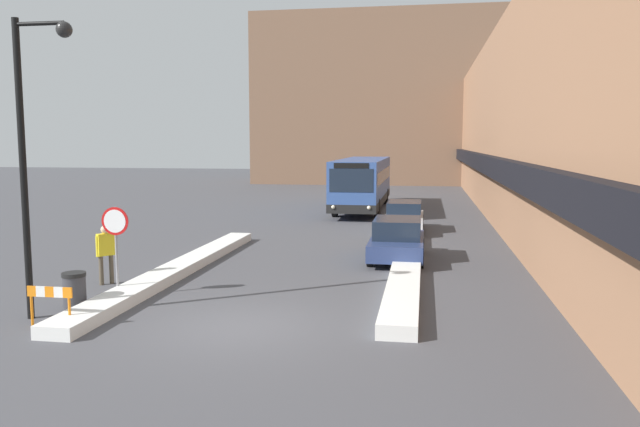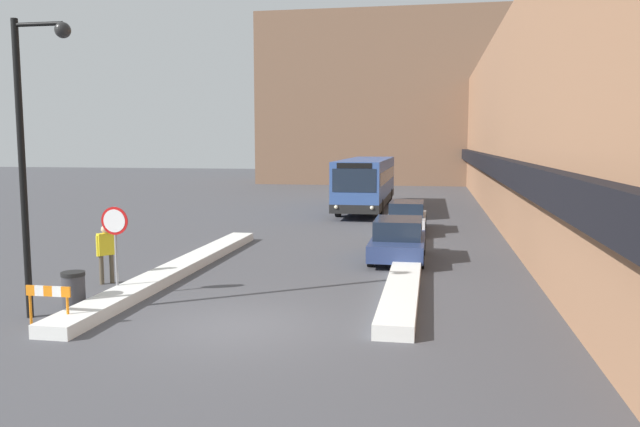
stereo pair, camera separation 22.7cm
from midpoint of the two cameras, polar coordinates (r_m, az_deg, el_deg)
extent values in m
plane|color=#47474C|center=(14.58, -7.90, -10.21)|extent=(160.00, 160.00, 0.00)
cube|color=#996B4C|center=(37.75, 18.50, 7.45)|extent=(5.00, 60.00, 9.97)
cube|color=black|center=(37.44, 14.22, 4.63)|extent=(0.50, 60.00, 0.90)
cube|color=brown|center=(64.09, 5.85, 10.28)|extent=(26.00, 8.00, 16.72)
cube|color=silver|center=(20.53, -13.14, -4.94)|extent=(0.90, 13.87, 0.31)
cube|color=silver|center=(20.72, 7.64, -4.66)|extent=(0.90, 15.04, 0.35)
cube|color=#335193|center=(38.47, 3.77, 2.99)|extent=(2.60, 12.31, 2.69)
cube|color=black|center=(38.56, 3.76, 1.34)|extent=(2.62, 12.33, 0.47)
cube|color=#192333|center=(38.45, 3.77, 3.55)|extent=(2.63, 11.32, 0.74)
cube|color=#192333|center=(32.33, 2.67, 3.03)|extent=(2.29, 0.03, 1.21)
cube|color=black|center=(32.30, 2.67, 4.39)|extent=(1.82, 0.03, 0.28)
sphere|color=#F2EAC6|center=(32.57, 1.01, 0.59)|extent=(0.20, 0.20, 0.20)
sphere|color=#F2EAC6|center=(32.34, 4.30, 0.53)|extent=(0.20, 0.20, 0.20)
cylinder|color=black|center=(34.95, 1.19, 0.56)|extent=(0.28, 1.05, 1.05)
cylinder|color=black|center=(34.69, 5.06, 0.49)|extent=(0.28, 1.05, 1.05)
cylinder|color=black|center=(42.48, 2.69, 1.62)|extent=(0.28, 1.05, 1.05)
cylinder|color=black|center=(42.26, 5.88, 1.57)|extent=(0.28, 1.05, 1.05)
cube|color=navy|center=(22.31, 6.77, -2.92)|extent=(1.85, 4.20, 0.57)
cube|color=#192333|center=(22.32, 6.81, -1.31)|extent=(1.63, 2.31, 0.67)
cylinder|color=black|center=(21.04, 8.89, -4.15)|extent=(0.20, 0.61, 0.61)
cylinder|color=black|center=(21.13, 4.29, -4.04)|extent=(0.20, 0.61, 0.61)
cylinder|color=black|center=(23.61, 8.97, -2.98)|extent=(0.20, 0.61, 0.61)
cylinder|color=black|center=(23.68, 4.87, -2.89)|extent=(0.20, 0.61, 0.61)
cube|color=#B7B7BC|center=(29.52, 7.47, -0.63)|extent=(1.76, 4.38, 0.51)
cube|color=#192333|center=(29.56, 7.50, 0.50)|extent=(1.55, 2.41, 0.63)
cylinder|color=black|center=(28.18, 8.99, -1.39)|extent=(0.20, 0.65, 0.65)
cylinder|color=black|center=(28.24, 5.74, -1.32)|extent=(0.20, 0.65, 0.65)
cylinder|color=black|center=(30.88, 9.05, -0.70)|extent=(0.20, 0.65, 0.65)
cylinder|color=black|center=(30.93, 6.08, -0.64)|extent=(0.20, 0.65, 0.65)
cylinder|color=gray|center=(17.73, -18.46, -3.38)|extent=(0.07, 0.07, 2.46)
cylinder|color=red|center=(17.59, -18.59, -0.67)|extent=(0.76, 0.03, 0.76)
cylinder|color=white|center=(17.58, -18.61, -0.67)|extent=(0.62, 0.01, 0.62)
cylinder|color=black|center=(16.13, -25.86, 3.43)|extent=(0.16, 0.16, 6.99)
cylinder|color=black|center=(16.00, -24.66, 15.51)|extent=(1.20, 0.10, 0.10)
sphere|color=black|center=(15.65, -22.75, 15.25)|extent=(0.36, 0.36, 0.36)
cylinder|color=brown|center=(19.52, -19.69, -4.92)|extent=(0.13, 0.13, 0.86)
cylinder|color=brown|center=(19.62, -18.85, -4.83)|extent=(0.13, 0.13, 0.86)
cube|color=yellow|center=(19.44, -19.35, -2.69)|extent=(0.47, 0.50, 0.65)
sphere|color=beige|center=(19.37, -19.40, -1.39)|extent=(0.24, 0.24, 0.24)
cylinder|color=yellow|center=(19.36, -19.99, -2.85)|extent=(0.10, 0.10, 0.61)
cylinder|color=yellow|center=(19.52, -18.70, -2.72)|extent=(0.10, 0.10, 0.61)
cylinder|color=#38383D|center=(16.93, -21.89, -6.77)|extent=(0.56, 0.56, 0.85)
cylinder|color=black|center=(16.83, -21.96, -5.19)|extent=(0.59, 0.59, 0.10)
cylinder|color=orange|center=(15.86, -25.22, -8.09)|extent=(0.06, 0.06, 0.70)
cylinder|color=orange|center=(15.35, -22.32, -8.42)|extent=(0.06, 0.06, 0.70)
cube|color=orange|center=(15.74, -25.22, -6.44)|extent=(0.22, 0.04, 0.24)
cube|color=white|center=(15.61, -24.55, -6.51)|extent=(0.22, 0.04, 0.24)
cube|color=orange|center=(15.49, -23.87, -6.57)|extent=(0.22, 0.04, 0.24)
cube|color=white|center=(15.37, -23.18, -6.64)|extent=(0.22, 0.04, 0.24)
cube|color=orange|center=(15.26, -22.48, -6.71)|extent=(0.22, 0.04, 0.24)
camera|label=1|loc=(0.11, -90.33, -0.04)|focal=35.00mm
camera|label=2|loc=(0.11, 89.67, 0.04)|focal=35.00mm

